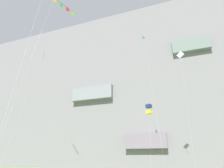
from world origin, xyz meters
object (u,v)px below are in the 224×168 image
object	(u,v)px
kite_diamond_near_cliff	(181,59)
kite_box_far_right	(149,109)
kite_banner_front_field	(59,9)
kite_delta_upper_left	(147,50)
kite_banner_mid_right	(41,62)

from	to	relation	value
kite_diamond_near_cliff	kite_box_far_right	bearing A→B (deg)	-178.50
kite_banner_front_field	kite_diamond_near_cliff	bearing A→B (deg)	58.40
kite_delta_upper_left	kite_banner_mid_right	bearing A→B (deg)	-173.52
kite_banner_mid_right	kite_delta_upper_left	size ratio (longest dim) A/B	0.97
kite_delta_upper_left	kite_diamond_near_cliff	world-z (taller)	kite_delta_upper_left
kite_diamond_near_cliff	kite_banner_front_field	bearing A→B (deg)	-121.60
kite_delta_upper_left	kite_diamond_near_cliff	bearing A→B (deg)	13.16
kite_banner_mid_right	kite_box_far_right	distance (m)	32.68
kite_box_far_right	kite_banner_front_field	bearing A→B (deg)	-106.13
kite_box_far_right	kite_delta_upper_left	world-z (taller)	kite_delta_upper_left
kite_banner_front_field	kite_delta_upper_left	bearing A→B (deg)	71.08
kite_delta_upper_left	kite_diamond_near_cliff	distance (m)	8.51
kite_box_far_right	kite_delta_upper_left	xyz separation A→B (m)	(0.83, -1.57, 14.87)
kite_banner_front_field	kite_banner_mid_right	bearing A→B (deg)	135.66
kite_delta_upper_left	kite_banner_front_field	xyz separation A→B (m)	(-8.26, -24.11, -6.95)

